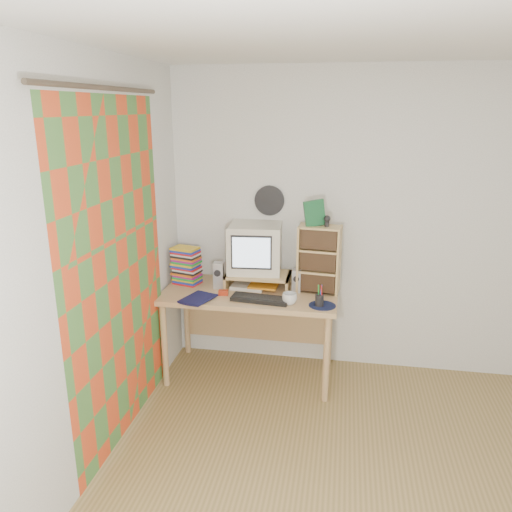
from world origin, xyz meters
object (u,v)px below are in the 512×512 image
at_px(dvd_stack, 186,267).
at_px(mug, 290,299).
at_px(crt_monitor, 255,249).
at_px(cd_rack, 319,259).
at_px(diary, 188,295).
at_px(keyboard, 260,299).
at_px(desk, 251,304).

bearing_deg(dvd_stack, mug, -3.89).
bearing_deg(crt_monitor, cd_rack, -11.02).
distance_m(dvd_stack, diary, 0.36).
distance_m(keyboard, cd_rack, 0.57).
bearing_deg(dvd_stack, desk, 12.25).
relative_size(crt_monitor, diary, 1.72).
bearing_deg(crt_monitor, mug, -52.71).
xyz_separation_m(desk, cd_rack, (0.54, 0.03, 0.41)).
distance_m(desk, mug, 0.48).
distance_m(crt_monitor, diary, 0.67).
bearing_deg(desk, cd_rack, 2.92).
relative_size(dvd_stack, mug, 2.64).
bearing_deg(desk, dvd_stack, 177.24).
bearing_deg(keyboard, diary, -169.95).
distance_m(cd_rack, diary, 1.07).
height_order(cd_rack, mug, cd_rack).
relative_size(cd_rack, diary, 2.25).
distance_m(dvd_stack, mug, 0.96).
xyz_separation_m(keyboard, cd_rack, (0.42, 0.28, 0.26)).
bearing_deg(dvd_stack, keyboard, -7.60).
bearing_deg(desk, crt_monitor, 80.91).
relative_size(mug, diary, 0.47).
bearing_deg(crt_monitor, desk, -103.68).
bearing_deg(cd_rack, diary, -155.36).
height_order(desk, crt_monitor, crt_monitor).
bearing_deg(mug, crt_monitor, 131.88).
bearing_deg(diary, desk, 52.26).
relative_size(crt_monitor, keyboard, 0.93).
height_order(desk, diary, diary).
height_order(crt_monitor, mug, crt_monitor).
height_order(keyboard, cd_rack, cd_rack).
relative_size(desk, cd_rack, 2.59).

